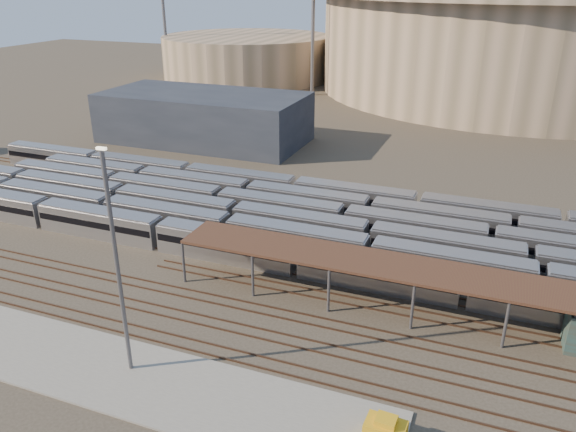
{
  "coord_description": "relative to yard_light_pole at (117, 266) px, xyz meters",
  "views": [
    {
      "loc": [
        23.28,
        -46.73,
        32.25
      ],
      "look_at": [
        0.51,
        12.0,
        5.21
      ],
      "focal_mm": 35.0,
      "sensor_mm": 36.0,
      "label": 1
    }
  ],
  "objects": [
    {
      "name": "ground",
      "position": [
        4.36,
        14.05,
        -10.42
      ],
      "size": [
        420.0,
        420.0,
        0.0
      ],
      "primitive_type": "plane",
      "color": "#383026",
      "rests_on": "ground"
    },
    {
      "name": "apron",
      "position": [
        -0.64,
        -0.95,
        -10.32
      ],
      "size": [
        50.0,
        9.0,
        0.2
      ],
      "primitive_type": "cube",
      "color": "gray",
      "rests_on": "ground"
    },
    {
      "name": "subway_trains",
      "position": [
        3.43,
        32.55,
        -8.62
      ],
      "size": [
        128.9,
        23.9,
        3.6
      ],
      "color": "#A3A2A7",
      "rests_on": "ground"
    },
    {
      "name": "inspection_shed",
      "position": [
        26.36,
        18.05,
        -5.44
      ],
      "size": [
        60.3,
        6.0,
        5.3
      ],
      "color": "#5C5B60",
      "rests_on": "ground"
    },
    {
      "name": "empty_tracks",
      "position": [
        4.36,
        9.05,
        -10.33
      ],
      "size": [
        170.0,
        9.62,
        0.18
      ],
      "color": "#4C3323",
      "rests_on": "ground"
    },
    {
      "name": "stadium",
      "position": [
        29.36,
        154.05,
        6.05
      ],
      "size": [
        124.0,
        124.0,
        32.5
      ],
      "color": "tan",
      "rests_on": "ground"
    },
    {
      "name": "secondary_arena",
      "position": [
        -55.64,
        144.05,
        -3.42
      ],
      "size": [
        56.0,
        56.0,
        14.0
      ],
      "primitive_type": "cylinder",
      "color": "tan",
      "rests_on": "ground"
    },
    {
      "name": "service_building",
      "position": [
        -30.64,
        69.05,
        -5.42
      ],
      "size": [
        42.0,
        20.0,
        10.0
      ],
      "primitive_type": "cube",
      "color": "#1E232D",
      "rests_on": "ground"
    },
    {
      "name": "floodlight_0",
      "position": [
        -25.64,
        124.05,
        10.23
      ],
      "size": [
        4.0,
        1.0,
        38.4
      ],
      "color": "#5C5B60",
      "rests_on": "ground"
    },
    {
      "name": "floodlight_1",
      "position": [
        -80.64,
        134.05,
        10.23
      ],
      "size": [
        4.0,
        1.0,
        38.4
      ],
      "color": "#5C5B60",
      "rests_on": "ground"
    },
    {
      "name": "floodlight_3",
      "position": [
        -5.64,
        174.05,
        10.23
      ],
      "size": [
        4.0,
        1.0,
        38.4
      ],
      "color": "#5C5B60",
      "rests_on": "ground"
    },
    {
      "name": "yard_light_pole",
      "position": [
        0.0,
        0.0,
        0.0
      ],
      "size": [
        0.81,
        0.36,
        20.28
      ],
      "color": "#5C5B60",
      "rests_on": "apron"
    }
  ]
}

